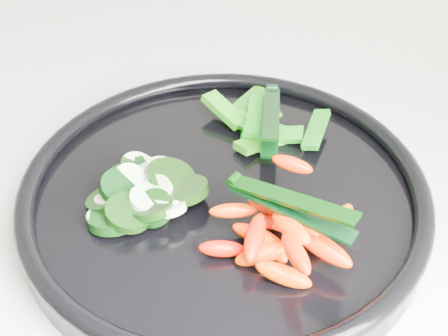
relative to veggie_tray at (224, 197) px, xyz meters
The scene contains 6 objects.
veggie_tray is the anchor object (origin of this frame).
cucumber_pile 0.08m from the veggie_tray, 141.86° to the right, with size 0.11×0.12×0.04m.
carrot_pile 0.09m from the veggie_tray, 16.41° to the right, with size 0.13×0.13×0.05m.
pepper_pile 0.10m from the veggie_tray, 103.96° to the left, with size 0.14×0.11×0.03m.
tong_carrot 0.10m from the veggie_tray, 16.33° to the right, with size 0.11×0.02×0.02m.
tong_pepper 0.10m from the veggie_tray, 97.18° to the left, with size 0.07×0.10×0.02m.
Camera 1 is at (0.26, 1.31, 1.34)m, focal length 50.00 mm.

